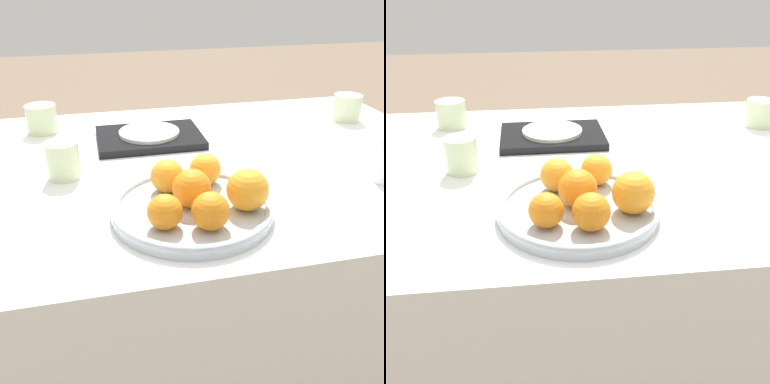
# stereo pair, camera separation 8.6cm
# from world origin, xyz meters

# --- Properties ---
(ground_plane) EXTENTS (12.00, 12.00, 0.00)m
(ground_plane) POSITION_xyz_m (0.00, 0.00, 0.00)
(ground_plane) COLOR #7A6651
(table) EXTENTS (1.34, 0.93, 0.77)m
(table) POSITION_xyz_m (0.00, 0.00, 0.39)
(table) COLOR white
(table) RESTS_ON ground_plane
(fruit_platter) EXTENTS (0.32, 0.32, 0.03)m
(fruit_platter) POSITION_xyz_m (-0.09, -0.26, 0.79)
(fruit_platter) COLOR #B2BCC6
(fruit_platter) RESTS_ON table
(orange_0) EXTENTS (0.08, 0.08, 0.08)m
(orange_0) POSITION_xyz_m (-0.09, -0.26, 0.83)
(orange_0) COLOR orange
(orange_0) RESTS_ON fruit_platter
(orange_1) EXTENTS (0.07, 0.07, 0.07)m
(orange_1) POSITION_xyz_m (-0.13, -0.19, 0.83)
(orange_1) COLOR orange
(orange_1) RESTS_ON fruit_platter
(orange_2) EXTENTS (0.08, 0.08, 0.08)m
(orange_2) POSITION_xyz_m (0.01, -0.29, 0.83)
(orange_2) COLOR orange
(orange_2) RESTS_ON fruit_platter
(orange_3) EXTENTS (0.07, 0.07, 0.07)m
(orange_3) POSITION_xyz_m (-0.04, -0.17, 0.83)
(orange_3) COLOR orange
(orange_3) RESTS_ON fruit_platter
(orange_4) EXTENTS (0.06, 0.06, 0.06)m
(orange_4) POSITION_xyz_m (-0.16, -0.33, 0.83)
(orange_4) COLOR orange
(orange_4) RESTS_ON fruit_platter
(orange_5) EXTENTS (0.07, 0.07, 0.07)m
(orange_5) POSITION_xyz_m (-0.08, -0.34, 0.83)
(orange_5) COLOR orange
(orange_5) RESTS_ON fruit_platter
(serving_tray) EXTENTS (0.28, 0.21, 0.02)m
(serving_tray) POSITION_xyz_m (-0.11, 0.16, 0.78)
(serving_tray) COLOR black
(serving_tray) RESTS_ON table
(side_plate) EXTENTS (0.17, 0.17, 0.01)m
(side_plate) POSITION_xyz_m (-0.11, 0.16, 0.80)
(side_plate) COLOR silver
(side_plate) RESTS_ON serving_tray
(cup_0) EXTENTS (0.09, 0.09, 0.08)m
(cup_0) POSITION_xyz_m (0.51, 0.21, 0.81)
(cup_0) COLOR beige
(cup_0) RESTS_ON table
(cup_1) EXTENTS (0.09, 0.09, 0.08)m
(cup_1) POSITION_xyz_m (-0.40, 0.31, 0.81)
(cup_1) COLOR beige
(cup_1) RESTS_ON table
(cup_2) EXTENTS (0.07, 0.07, 0.08)m
(cup_2) POSITION_xyz_m (-0.34, -0.02, 0.82)
(cup_2) COLOR beige
(cup_2) RESTS_ON table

